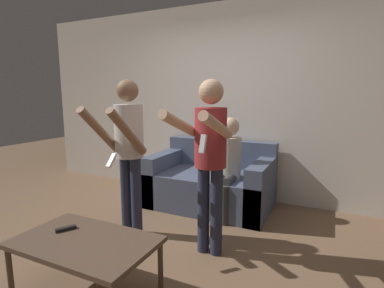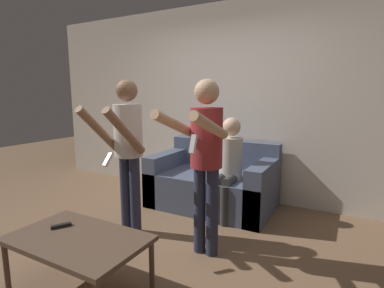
% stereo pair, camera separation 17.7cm
% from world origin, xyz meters
% --- Properties ---
extents(ground_plane, '(14.00, 14.00, 0.00)m').
position_xyz_m(ground_plane, '(0.00, 0.00, 0.00)').
color(ground_plane, brown).
extents(wall_back, '(6.40, 0.06, 2.70)m').
position_xyz_m(wall_back, '(0.00, 1.82, 1.35)').
color(wall_back, silver).
rests_on(wall_back, ground_plane).
extents(couch, '(1.55, 0.94, 0.83)m').
position_xyz_m(couch, '(-0.01, 1.31, 0.29)').
color(couch, '#4C5670').
rests_on(couch, ground_plane).
extents(person_standing_left, '(0.41, 0.66, 1.61)m').
position_xyz_m(person_standing_left, '(-0.46, 0.16, 0.98)').
color(person_standing_left, '#282D47').
rests_on(person_standing_left, ground_plane).
extents(person_standing_right, '(0.40, 0.72, 1.59)m').
position_xyz_m(person_standing_right, '(0.43, 0.16, 0.98)').
color(person_standing_right, '#282D47').
rests_on(person_standing_right, ground_plane).
extents(person_seated, '(0.27, 0.51, 1.19)m').
position_xyz_m(person_seated, '(0.29, 1.07, 0.66)').
color(person_seated, '#383838').
rests_on(person_seated, ground_plane).
extents(coffee_table, '(1.01, 0.61, 0.44)m').
position_xyz_m(coffee_table, '(-0.15, -0.77, 0.40)').
color(coffee_table, brown).
rests_on(coffee_table, ground_plane).
extents(remote_on_table, '(0.11, 0.15, 0.02)m').
position_xyz_m(remote_on_table, '(-0.39, -0.72, 0.45)').
color(remote_on_table, black).
rests_on(remote_on_table, coffee_table).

